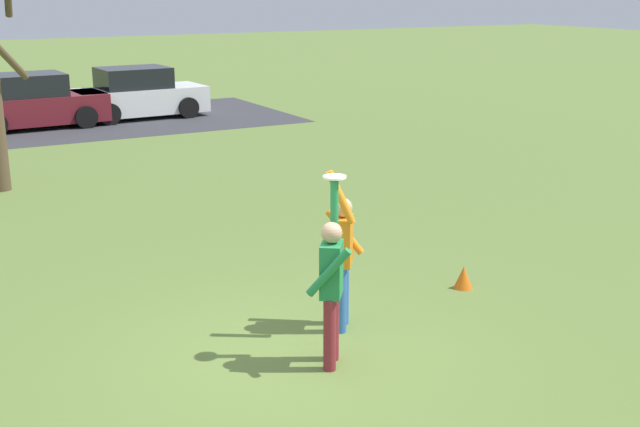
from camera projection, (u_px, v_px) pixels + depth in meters
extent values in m
plane|color=olive|center=(290.00, 357.00, 9.22)|extent=(120.00, 120.00, 0.00)
cylinder|color=maroon|center=(330.00, 335.00, 8.82)|extent=(0.14, 0.14, 0.82)
cylinder|color=maroon|center=(333.00, 326.00, 9.07)|extent=(0.14, 0.14, 0.82)
cube|color=#238447|center=(331.00, 269.00, 8.75)|extent=(0.39, 0.42, 0.60)
sphere|color=tan|center=(332.00, 233.00, 8.64)|extent=(0.23, 0.23, 0.23)
cylinder|color=#238447|center=(329.00, 272.00, 8.52)|extent=(0.41, 0.35, 0.59)
cylinder|color=#238447|center=(334.00, 208.00, 8.79)|extent=(0.09, 0.09, 0.66)
cylinder|color=#3366B7|center=(343.00, 293.00, 10.04)|extent=(0.14, 0.14, 0.82)
cylinder|color=#3366B7|center=(341.00, 300.00, 9.79)|extent=(0.14, 0.14, 0.82)
cube|color=orange|center=(342.00, 241.00, 9.72)|extent=(0.39, 0.42, 0.60)
sphere|color=tan|center=(343.00, 208.00, 9.61)|extent=(0.23, 0.23, 0.23)
cylinder|color=orange|center=(345.00, 232.00, 9.92)|extent=(0.41, 0.35, 0.59)
cylinder|color=orange|center=(341.00, 197.00, 9.35)|extent=(0.31, 0.26, 0.65)
cylinder|color=white|center=(335.00, 177.00, 8.70)|extent=(0.25, 0.25, 0.02)
cube|color=maroon|center=(34.00, 109.00, 23.92)|extent=(4.18, 2.00, 0.80)
cube|color=black|center=(26.00, 85.00, 23.65)|extent=(2.18, 1.74, 0.64)
cylinder|color=black|center=(69.00, 109.00, 25.37)|extent=(0.67, 0.25, 0.66)
cylinder|color=black|center=(86.00, 117.00, 23.88)|extent=(0.67, 0.25, 0.66)
cube|color=white|center=(139.00, 100.00, 25.74)|extent=(4.18, 2.00, 0.80)
cube|color=black|center=(133.00, 78.00, 25.47)|extent=(2.18, 1.74, 0.64)
cylinder|color=black|center=(167.00, 101.00, 27.19)|extent=(0.67, 0.25, 0.66)
cylinder|color=black|center=(188.00, 108.00, 25.70)|extent=(0.67, 0.25, 0.66)
cylinder|color=black|center=(92.00, 107.00, 25.90)|extent=(0.67, 0.25, 0.66)
cylinder|color=black|center=(110.00, 114.00, 24.41)|extent=(0.67, 0.25, 0.66)
cube|color=#38383D|center=(30.00, 127.00, 24.08)|extent=(15.86, 6.40, 0.01)
cylinder|color=brown|center=(8.00, 58.00, 15.87)|extent=(0.88, 0.85, 0.95)
cone|color=orange|center=(463.00, 277.00, 11.28)|extent=(0.26, 0.26, 0.32)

